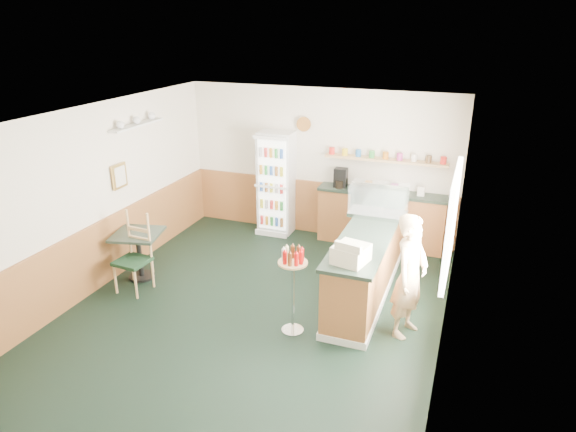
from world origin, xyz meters
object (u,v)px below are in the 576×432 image
at_px(drinks_fridge, 276,183).
at_px(cafe_chair, 135,250).
at_px(cash_register, 351,254).
at_px(condiment_stand, 293,277).
at_px(cafe_table, 139,246).
at_px(display_case, 379,200).
at_px(shopkeeper, 410,276).

height_order(drinks_fridge, cafe_chair, drinks_fridge).
bearing_deg(cash_register, condiment_stand, -148.11).
bearing_deg(cafe_table, cafe_chair, -61.16).
distance_m(condiment_stand, cafe_table, 2.79).
relative_size(display_case, cafe_chair, 0.72).
distance_m(condiment_stand, cafe_chair, 2.60).
distance_m(display_case, cafe_chair, 3.70).
height_order(cash_register, cafe_chair, cash_register).
xyz_separation_m(drinks_fridge, cafe_table, (-1.29, -2.49, -0.42)).
relative_size(cash_register, cafe_chair, 0.34).
xyz_separation_m(cash_register, cafe_table, (-3.40, 0.33, -0.59)).
height_order(cash_register, cafe_table, cash_register).
height_order(cafe_table, cafe_chair, cafe_chair).
distance_m(display_case, condiment_stand, 2.09).
distance_m(drinks_fridge, cafe_table, 2.83).
xyz_separation_m(display_case, cash_register, (0.00, -1.70, -0.13)).
bearing_deg(condiment_stand, shopkeeper, 19.33).
xyz_separation_m(drinks_fridge, shopkeeper, (2.81, -2.57, -0.14)).
bearing_deg(condiment_stand, cafe_table, 168.42).
xyz_separation_m(drinks_fridge, cash_register, (2.11, -2.82, 0.17)).
relative_size(display_case, cafe_table, 1.03).
distance_m(cafe_table, cafe_chair, 0.32).
relative_size(drinks_fridge, cash_register, 4.77).
height_order(shopkeeper, cafe_chair, shopkeeper).
distance_m(drinks_fridge, cash_register, 3.53).
bearing_deg(shopkeeper, cash_register, 128.94).
xyz_separation_m(display_case, cafe_chair, (-3.25, -1.64, -0.63)).
height_order(drinks_fridge, shopkeeper, drinks_fridge).
distance_m(display_case, cafe_table, 3.74).
bearing_deg(cafe_chair, drinks_fridge, 71.93).
bearing_deg(condiment_stand, drinks_fridge, 115.28).
bearing_deg(shopkeeper, cafe_chair, 111.71).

